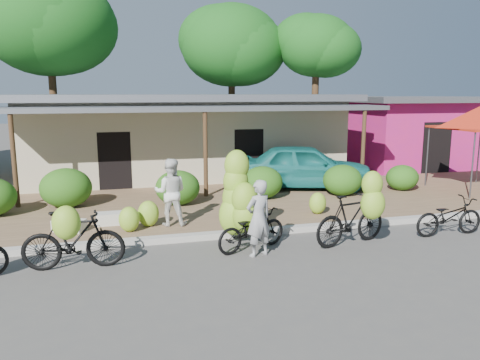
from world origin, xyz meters
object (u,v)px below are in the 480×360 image
object	(u,v)px
tree_center_right	(228,44)
bike_center	(244,210)
red_canopy	(480,117)
sack_near	(114,218)
bike_left	(73,238)
sack_far	(69,225)
tree_far_center	(44,21)
vendor	(259,218)
bystander	(170,192)
tree_near_right	(312,44)
bike_far_right	(449,217)
bike_right	(354,216)
teal_van	(305,166)

from	to	relation	value
tree_center_right	bike_center	size ratio (longest dim) A/B	3.72
red_canopy	sack_near	distance (m)	12.26
bike_left	sack_far	world-z (taller)	bike_left
tree_far_center	sack_far	bearing A→B (deg)	-82.33
bike_center	vendor	bearing A→B (deg)	169.81
tree_center_right	bystander	size ratio (longest dim) A/B	4.76
bike_center	tree_near_right	bearing A→B (deg)	-50.06
sack_near	sack_far	world-z (taller)	sack_near
tree_far_center	tree_near_right	size ratio (longest dim) A/B	1.23
red_canopy	sack_near	bearing A→B (deg)	-174.42
bike_left	red_canopy	bearing A→B (deg)	-69.17
vendor	red_canopy	bearing A→B (deg)	-174.46
tree_center_right	tree_near_right	distance (m)	4.47
tree_far_center	sack_near	bearing A→B (deg)	-77.53
bike_left	sack_far	size ratio (longest dim) A/B	2.65
bike_far_right	red_canopy	bearing A→B (deg)	-46.44
tree_center_right	red_canopy	bearing A→B (deg)	-64.26
sack_near	bike_far_right	bearing A→B (deg)	-19.22
red_canopy	bike_right	world-z (taller)	red_canopy
bike_right	vendor	world-z (taller)	bike_right
tree_far_center	sack_far	world-z (taller)	tree_far_center
teal_van	bike_left	bearing A→B (deg)	145.41
tree_near_right	bike_right	world-z (taller)	tree_near_right
tree_near_right	bystander	world-z (taller)	tree_near_right
tree_near_right	vendor	bearing A→B (deg)	-117.40
bike_left	tree_center_right	bearing A→B (deg)	-19.95
tree_far_center	tree_near_right	world-z (taller)	tree_far_center
teal_van	sack_far	bearing A→B (deg)	131.15
bike_left	vendor	distance (m)	3.71
vendor	teal_van	size ratio (longest dim) A/B	0.36
sack_near	red_canopy	bearing A→B (deg)	5.58
bike_left	bike_right	xyz separation A→B (m)	(5.98, -0.10, 0.06)
tree_near_right	sack_far	size ratio (longest dim) A/B	9.92
bike_left	bike_right	bearing A→B (deg)	-87.13
bike_left	bike_far_right	bearing A→B (deg)	-86.14
tree_far_center	tree_center_right	world-z (taller)	tree_far_center
tree_near_right	teal_van	distance (m)	10.22
bike_left	bike_center	xyz separation A→B (m)	(3.57, 0.52, 0.19)
bike_far_right	tree_far_center	bearing A→B (deg)	35.07
tree_near_right	sack_near	size ratio (longest dim) A/B	8.75
bike_right	vendor	bearing A→B (deg)	78.20
tree_center_right	bike_far_right	bearing A→B (deg)	-84.21
sack_far	teal_van	size ratio (longest dim) A/B	0.16
tree_near_right	bike_center	world-z (taller)	tree_near_right
tree_center_right	vendor	bearing A→B (deg)	-101.53
bike_far_right	sack_near	distance (m)	8.28
bike_far_right	vendor	bearing A→B (deg)	92.53
red_canopy	bystander	size ratio (longest dim) A/B	2.07
sack_near	bystander	bearing A→B (deg)	-18.39
tree_near_right	vendor	distance (m)	16.59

